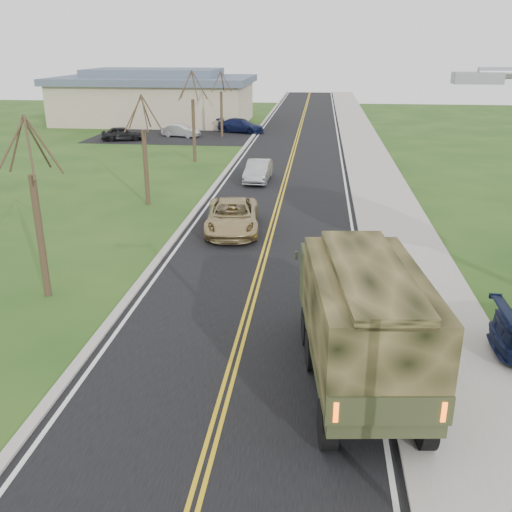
# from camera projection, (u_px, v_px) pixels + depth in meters

# --- Properties ---
(road) EXTENTS (8.00, 120.00, 0.01)m
(road) POSITION_uv_depth(u_px,v_px,m) (294.00, 149.00, 46.80)
(road) COLOR black
(road) RESTS_ON ground
(curb_right) EXTENTS (0.30, 120.00, 0.12)m
(curb_right) POSITION_uv_depth(u_px,v_px,m) (345.00, 150.00, 46.35)
(curb_right) COLOR #9E998E
(curb_right) RESTS_ON ground
(sidewalk_right) EXTENTS (3.20, 120.00, 0.10)m
(sidewalk_right) POSITION_uv_depth(u_px,v_px,m) (367.00, 150.00, 46.18)
(sidewalk_right) COLOR #9E998E
(sidewalk_right) RESTS_ON ground
(curb_left) EXTENTS (0.30, 120.00, 0.10)m
(curb_left) POSITION_uv_depth(u_px,v_px,m) (244.00, 148.00, 47.22)
(curb_left) COLOR #9E998E
(curb_left) RESTS_ON ground
(bare_tree_a) EXTENTS (1.93, 2.26, 6.08)m
(bare_tree_a) POSITION_uv_depth(u_px,v_px,m) (38.00, 222.00, 18.67)
(bare_tree_a) COLOR #38281C
(bare_tree_a) RESTS_ON ground
(bare_tree_b) EXTENTS (1.83, 2.14, 5.73)m
(bare_tree_b) POSITION_uv_depth(u_px,v_px,m) (145.00, 158.00, 29.90)
(bare_tree_b) COLOR #38281C
(bare_tree_b) RESTS_ON ground
(bare_tree_c) EXTENTS (2.04, 2.39, 6.42)m
(bare_tree_c) POSITION_uv_depth(u_px,v_px,m) (194.00, 123.00, 40.97)
(bare_tree_c) COLOR #38281C
(bare_tree_c) RESTS_ON ground
(bare_tree_d) EXTENTS (1.88, 2.20, 5.91)m
(bare_tree_d) POSITION_uv_depth(u_px,v_px,m) (221.00, 109.00, 52.23)
(bare_tree_d) COLOR #38281C
(bare_tree_d) RESTS_ON ground
(commercial_building) EXTENTS (25.50, 21.50, 5.65)m
(commercial_building) POSITION_uv_depth(u_px,v_px,m) (156.00, 97.00, 62.40)
(commercial_building) COLOR tan
(commercial_building) RESTS_ON ground
(military_truck) EXTENTS (3.18, 7.15, 3.45)m
(military_truck) POSITION_uv_depth(u_px,v_px,m) (361.00, 314.00, 13.74)
(military_truck) COLOR black
(military_truck) RESTS_ON ground
(suv_champagne) EXTENTS (2.90, 5.30, 1.41)m
(suv_champagne) POSITION_uv_depth(u_px,v_px,m) (232.00, 216.00, 26.08)
(suv_champagne) COLOR tan
(suv_champagne) RESTS_ON ground
(sedan_silver) EXTENTS (1.53, 4.02, 1.31)m
(sedan_silver) POSITION_uv_depth(u_px,v_px,m) (258.00, 171.00, 35.66)
(sedan_silver) COLOR #9FA0A4
(sedan_silver) RESTS_ON ground
(lot_car_dark) EXTENTS (3.97, 2.48, 1.26)m
(lot_car_dark) POSITION_uv_depth(u_px,v_px,m) (123.00, 134.00, 50.81)
(lot_car_dark) COLOR black
(lot_car_dark) RESTS_ON ground
(lot_car_silver) EXTENTS (3.74, 2.11, 1.17)m
(lot_car_silver) POSITION_uv_depth(u_px,v_px,m) (181.00, 131.00, 52.95)
(lot_car_silver) COLOR silver
(lot_car_silver) RESTS_ON ground
(lot_car_navy) EXTENTS (5.00, 3.25, 1.35)m
(lot_car_navy) POSITION_uv_depth(u_px,v_px,m) (241.00, 126.00, 55.50)
(lot_car_navy) COLOR #10163A
(lot_car_navy) RESTS_ON ground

